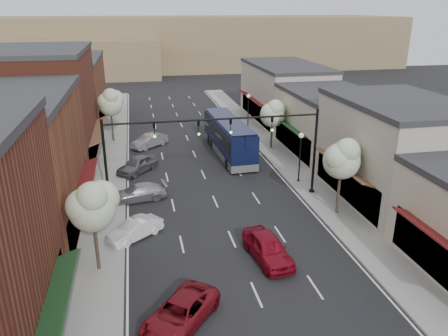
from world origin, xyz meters
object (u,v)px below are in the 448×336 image
signal_mast_left (138,150)px  tree_right_near (343,157)px  tree_right_far (273,113)px  red_hatchback (268,248)px  parked_car_a (180,313)px  parked_car_d (137,164)px  parked_car_e (149,141)px  lamp_post_far (248,106)px  parked_car_b (135,229)px  signal_mast_right (287,141)px  parked_car_c (138,193)px  lamp_post_near (300,149)px  tree_left_near (93,205)px  coach_bus (229,137)px  tree_left_far (111,102)px

signal_mast_left → tree_right_near: (13.97, -4.05, -0.17)m
tree_right_far → red_hatchback: (-6.78, -20.74, -3.20)m
parked_car_a → parked_car_d: bearing=132.9°
parked_car_e → tree_right_far: bearing=33.9°
lamp_post_far → parked_car_b: lamp_post_far is taller
tree_right_near → tree_right_far: size_ratio=1.10×
signal_mast_right → tree_right_far: 12.27m
parked_car_c → lamp_post_near: bearing=84.8°
tree_right_near → tree_left_near: bearing=-166.5°
lamp_post_far → signal_mast_right: bearing=-96.2°
signal_mast_left → lamp_post_near: size_ratio=1.85×
parked_car_a → parked_car_d: parked_car_d is taller
lamp_post_far → signal_mast_left: bearing=-123.9°
parked_car_a → tree_right_near: bearing=75.5°
tree_left_near → coach_bus: tree_left_near is taller
red_hatchback → parked_car_a: (-5.77, -4.72, -0.13)m
signal_mast_left → tree_left_near: bearing=-108.1°
tree_right_near → tree_left_far: size_ratio=0.97×
coach_bus → parked_car_e: 8.99m
signal_mast_right → parked_car_e: (-10.03, 15.31, -3.91)m
parked_car_b → parked_car_e: 19.97m
tree_right_near → red_hatchback: tree_right_near is taller
signal_mast_left → red_hatchback: signal_mast_left is taller
red_hatchback → parked_car_c: (-7.42, 10.27, -0.15)m
signal_mast_left → lamp_post_near: (13.42, 2.50, -1.62)m
parked_car_e → parked_car_d: bearing=-51.8°
lamp_post_near → parked_car_c: (-13.65, -1.02, -2.36)m
tree_right_far → parked_car_b: 22.26m
signal_mast_right → tree_right_near: 4.89m
signal_mast_left → red_hatchback: bearing=-50.7°
lamp_post_near → coach_bus: 9.73m
tree_left_far → red_hatchback: size_ratio=1.32×
tree_left_far → parked_car_c: tree_left_far is taller
parked_car_c → parked_car_b: bearing=-12.8°
tree_right_near → parked_car_d: size_ratio=1.33×
parked_car_a → parked_car_d: (-1.61, 21.30, 0.10)m
tree_left_far → coach_bus: 13.82m
tree_right_far → tree_left_near: 25.99m
coach_bus → parked_car_b: bearing=-123.9°
lamp_post_near → parked_car_d: lamp_post_near is taller
signal_mast_left → parked_car_b: (-0.58, -4.57, -3.99)m
red_hatchback → parked_car_e: 24.84m
red_hatchback → parked_car_c: 12.67m
lamp_post_near → parked_car_c: bearing=-175.7°
tree_left_far → parked_car_d: 11.13m
parked_car_c → tree_left_far: bearing=178.9°
lamp_post_far → lamp_post_near: bearing=-90.0°
signal_mast_right → tree_right_near: bearing=-56.1°
tree_right_near → lamp_post_far: 24.11m
red_hatchback → parked_car_a: 7.45m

